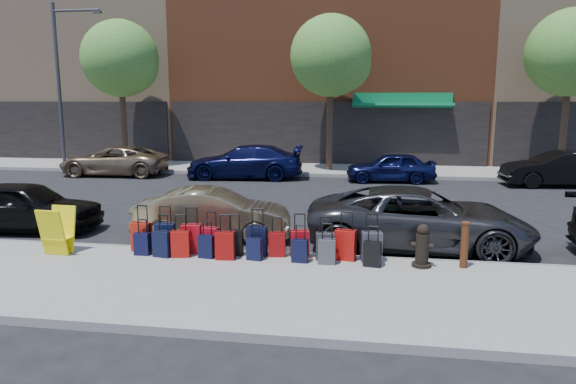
% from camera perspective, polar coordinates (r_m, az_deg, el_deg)
% --- Properties ---
extents(ground, '(120.00, 120.00, 0.00)m').
position_cam_1_polar(ground, '(15.80, 0.13, -2.51)').
color(ground, black).
rests_on(ground, ground).
extents(sidewalk_near, '(60.00, 4.00, 0.15)m').
position_cam_1_polar(sidewalk_near, '(9.66, -5.84, -10.42)').
color(sidewalk_near, gray).
rests_on(sidewalk_near, ground).
extents(sidewalk_far, '(60.00, 4.00, 0.15)m').
position_cam_1_polar(sidewalk_far, '(25.57, 3.54, 2.51)').
color(sidewalk_far, gray).
rests_on(sidewalk_far, ground).
extents(curb_near, '(60.00, 0.08, 0.15)m').
position_cam_1_polar(curb_near, '(11.52, -3.28, -6.96)').
color(curb_near, gray).
rests_on(curb_near, ground).
extents(curb_far, '(60.00, 0.08, 0.15)m').
position_cam_1_polar(curb_far, '(23.58, 3.08, 1.87)').
color(curb_far, gray).
rests_on(curb_far, ground).
extents(building_left, '(15.00, 12.12, 16.00)m').
position_cam_1_polar(building_left, '(38.22, -20.76, 16.30)').
color(building_left, tan).
rests_on(building_left, ground).
extents(tree_left, '(3.80, 3.80, 7.27)m').
position_cam_1_polar(tree_left, '(27.65, -17.86, 13.71)').
color(tree_left, black).
rests_on(tree_left, sidewalk_far).
extents(tree_center, '(3.80, 3.80, 7.27)m').
position_cam_1_polar(tree_center, '(24.88, 5.09, 14.60)').
color(tree_center, black).
rests_on(tree_center, sidewalk_far).
extents(tree_right, '(3.80, 3.80, 7.27)m').
position_cam_1_polar(tree_right, '(26.33, 29.20, 13.14)').
color(tree_right, black).
rests_on(tree_right, sidewalk_far).
extents(streetlight, '(2.59, 0.18, 8.00)m').
position_cam_1_polar(streetlight, '(28.44, -23.83, 11.71)').
color(streetlight, '#333338').
rests_on(streetlight, sidewalk_far).
extents(suitcase_front_0, '(0.46, 0.30, 1.03)m').
position_cam_1_polar(suitcase_front_0, '(11.89, -15.95, -4.80)').
color(suitcase_front_0, '#A6190A').
rests_on(suitcase_front_0, sidewalk_near).
extents(suitcase_front_1, '(0.45, 0.28, 1.03)m').
position_cam_1_polar(suitcase_front_1, '(11.71, -13.48, -4.92)').
color(suitcase_front_1, black).
rests_on(suitcase_front_1, sidewalk_near).
extents(suitcase_front_2, '(0.45, 0.28, 1.02)m').
position_cam_1_polar(suitcase_front_2, '(11.50, -10.67, -5.10)').
color(suitcase_front_2, '#B30B14').
rests_on(suitcase_front_2, sidewalk_near).
extents(suitcase_front_3, '(0.41, 0.27, 0.93)m').
position_cam_1_polar(suitcase_front_3, '(11.42, -8.59, -5.31)').
color(suitcase_front_3, '#AF0B1D').
rests_on(suitcase_front_3, sidewalk_near).
extents(suitcase_front_4, '(0.39, 0.23, 0.90)m').
position_cam_1_polar(suitcase_front_4, '(11.21, -6.00, -5.58)').
color(suitcase_front_4, black).
rests_on(suitcase_front_4, sidewalk_near).
extents(suitcase_front_5, '(0.43, 0.24, 1.03)m').
position_cam_1_polar(suitcase_front_5, '(11.12, -3.46, -5.46)').
color(suitcase_front_5, black).
rests_on(suitcase_front_5, sidewalk_near).
extents(suitcase_front_6, '(0.38, 0.24, 0.85)m').
position_cam_1_polar(suitcase_front_6, '(11.06, -1.23, -5.81)').
color(suitcase_front_6, maroon).
rests_on(suitcase_front_6, sidewalk_near).
extents(suitcase_front_7, '(0.43, 0.29, 0.95)m').
position_cam_1_polar(suitcase_front_7, '(10.99, 1.33, -5.77)').
color(suitcase_front_7, '#B30B13').
rests_on(suitcase_front_7, sidewalk_near).
extents(suitcase_front_8, '(0.41, 0.27, 0.92)m').
position_cam_1_polar(suitcase_front_8, '(10.87, 4.13, -6.02)').
color(suitcase_front_8, '#333337').
rests_on(suitcase_front_8, sidewalk_near).
extents(suitcase_front_9, '(0.46, 0.31, 1.03)m').
position_cam_1_polar(suitcase_front_9, '(10.88, 6.41, -5.86)').
color(suitcase_front_9, '#AE0F0B').
rests_on(suitcase_front_9, sidewalk_near).
extents(suitcase_front_10, '(0.45, 0.30, 1.02)m').
position_cam_1_polar(suitcase_front_10, '(10.84, 9.27, -6.01)').
color(suitcase_front_10, '#3B3B40').
rests_on(suitcase_front_10, sidewalk_near).
extents(suitcase_back_0, '(0.33, 0.20, 0.79)m').
position_cam_1_polar(suitcase_back_0, '(11.61, -15.90, -5.55)').
color(suitcase_back_0, black).
rests_on(suitcase_back_0, sidewalk_near).
extents(suitcase_back_1, '(0.42, 0.29, 0.91)m').
position_cam_1_polar(suitcase_back_1, '(11.37, -13.78, -5.59)').
color(suitcase_back_1, black).
rests_on(suitcase_back_1, sidewalk_near).
extents(suitcase_back_2, '(0.42, 0.29, 0.91)m').
position_cam_1_polar(suitcase_back_2, '(11.26, -11.85, -5.65)').
color(suitcase_back_2, '#A20F0A').
rests_on(suitcase_back_2, sidewalk_near).
extents(suitcase_back_3, '(0.35, 0.23, 0.79)m').
position_cam_1_polar(suitcase_back_3, '(11.11, -9.03, -5.99)').
color(suitcase_back_3, black).
rests_on(suitcase_back_3, sidewalk_near).
extents(suitcase_back_4, '(0.41, 0.26, 0.95)m').
position_cam_1_polar(suitcase_back_4, '(10.94, -6.99, -5.92)').
color(suitcase_back_4, '#8F0A09').
rests_on(suitcase_back_4, sidewalk_near).
extents(suitcase_back_5, '(0.35, 0.24, 0.76)m').
position_cam_1_polar(suitcase_back_5, '(10.85, -3.73, -6.31)').
color(suitcase_back_5, black).
rests_on(suitcase_back_5, sidewalk_near).
extents(suitcase_back_7, '(0.34, 0.21, 0.78)m').
position_cam_1_polar(suitcase_back_7, '(10.69, 1.32, -6.52)').
color(suitcase_back_7, black).
rests_on(suitcase_back_7, sidewalk_near).
extents(suitcase_back_8, '(0.36, 0.21, 0.84)m').
position_cam_1_polar(suitcase_back_8, '(10.60, 4.34, -6.59)').
color(suitcase_back_8, '#403F45').
rests_on(suitcase_back_8, sidewalk_near).
extents(suitcase_back_10, '(0.38, 0.26, 0.83)m').
position_cam_1_polar(suitcase_back_10, '(10.55, 9.35, -6.80)').
color(suitcase_back_10, black).
rests_on(suitcase_back_10, sidewalk_near).
extents(fire_hydrant, '(0.45, 0.39, 0.88)m').
position_cam_1_polar(fire_hydrant, '(10.71, 14.69, -5.94)').
color(fire_hydrant, black).
rests_on(fire_hydrant, sidewalk_near).
extents(bollard, '(0.17, 0.17, 0.94)m').
position_cam_1_polar(bollard, '(10.86, 19.03, -5.51)').
color(bollard, '#38190C').
rests_on(bollard, sidewalk_near).
extents(display_rack, '(0.60, 0.65, 1.02)m').
position_cam_1_polar(display_rack, '(12.25, -24.24, -4.00)').
color(display_rack, yellow).
rests_on(display_rack, sidewalk_near).
extents(car_near_0, '(4.11, 1.90, 1.36)m').
position_cam_1_polar(car_near_0, '(15.35, -27.25, -1.42)').
color(car_near_0, black).
rests_on(car_near_0, ground).
extents(car_near_1, '(4.01, 1.83, 1.27)m').
position_cam_1_polar(car_near_1, '(13.04, -8.30, -2.47)').
color(car_near_1, '#917F59').
rests_on(car_near_1, ground).
extents(car_near_2, '(5.24, 2.48, 1.45)m').
position_cam_1_polar(car_near_2, '(12.46, 14.39, -2.87)').
color(car_near_2, '#323234').
rests_on(car_near_2, ground).
extents(car_far_0, '(5.02, 2.50, 1.37)m').
position_cam_1_polar(car_far_0, '(25.34, -18.76, 3.31)').
color(car_far_0, '#8E7557').
rests_on(car_far_0, ground).
extents(car_far_1, '(5.34, 2.54, 1.50)m').
position_cam_1_polar(car_far_1, '(23.09, -4.84, 3.36)').
color(car_far_1, '#0C0F37').
rests_on(car_far_1, ground).
extents(car_far_2, '(3.84, 1.71, 1.28)m').
position_cam_1_polar(car_far_2, '(22.45, 11.34, 2.72)').
color(car_far_2, '#0C1138').
rests_on(car_far_2, ground).
extents(car_far_3, '(4.48, 1.87, 1.44)m').
position_cam_1_polar(car_far_3, '(23.51, 27.87, 2.26)').
color(car_far_3, black).
rests_on(car_far_3, ground).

